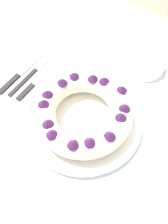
# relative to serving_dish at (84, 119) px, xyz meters

# --- Properties ---
(ground_plane) EXTENTS (8.00, 8.00, 0.00)m
(ground_plane) POSITION_rel_serving_dish_xyz_m (0.02, -0.00, -0.75)
(ground_plane) COLOR gray
(dining_table) EXTENTS (1.51, 1.13, 0.74)m
(dining_table) POSITION_rel_serving_dish_xyz_m (0.02, -0.00, -0.09)
(dining_table) COLOR silver
(dining_table) RESTS_ON ground_plane
(serving_dish) EXTENTS (0.35, 0.35, 0.02)m
(serving_dish) POSITION_rel_serving_dish_xyz_m (0.00, 0.00, 0.00)
(serving_dish) COLOR white
(serving_dish) RESTS_ON dining_table
(bundt_cake) EXTENTS (0.28, 0.28, 0.08)m
(bundt_cake) POSITION_rel_serving_dish_xyz_m (-0.00, -0.00, 0.04)
(bundt_cake) COLOR beige
(bundt_cake) RESTS_ON serving_dish
(fork) EXTENTS (0.02, 0.19, 0.01)m
(fork) POSITION_rel_serving_dish_xyz_m (-0.25, 0.04, -0.01)
(fork) COLOR black
(fork) RESTS_ON dining_table
(serving_knife) EXTENTS (0.02, 0.21, 0.01)m
(serving_knife) POSITION_rel_serving_dish_xyz_m (-0.28, 0.02, -0.01)
(serving_knife) COLOR black
(serving_knife) RESTS_ON dining_table
(cake_knife) EXTENTS (0.02, 0.17, 0.01)m
(cake_knife) POSITION_rel_serving_dish_xyz_m (-0.21, 0.01, -0.01)
(cake_knife) COLOR black
(cake_knife) RESTS_ON dining_table
(side_bowl) EXTENTS (0.13, 0.13, 0.03)m
(side_bowl) POSITION_rel_serving_dish_xyz_m (0.05, 0.29, 0.00)
(side_bowl) COLOR white
(side_bowl) RESTS_ON dining_table
(napkin) EXTENTS (0.14, 0.11, 0.00)m
(napkin) POSITION_rel_serving_dish_xyz_m (0.27, -0.01, -0.01)
(napkin) COLOR beige
(napkin) RESTS_ON dining_table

